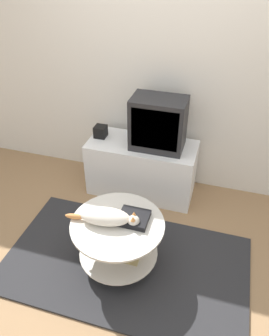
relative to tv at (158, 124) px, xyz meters
name	(u,v)px	position (x,y,z in m)	size (l,w,h in m)	color
ground_plane	(125,264)	(-0.01, -0.98, -0.82)	(12.00, 12.00, 0.00)	#93704C
wall_back	(167,61)	(-0.01, 0.32, 0.48)	(8.00, 0.05, 2.60)	silver
rug	(125,263)	(-0.01, -0.98, -0.81)	(2.00, 1.14, 0.02)	#28282B
tv_stand	(142,168)	(-0.15, 0.00, -0.54)	(1.08, 0.47, 0.58)	white
tv	(158,124)	(0.00, 0.00, 0.00)	(0.50, 0.32, 0.50)	#232326
speaker	(101,131)	(-0.59, 0.02, -0.19)	(0.12, 0.12, 0.12)	black
coffee_table	(118,238)	(-0.07, -0.99, -0.51)	(0.72, 0.72, 0.46)	#B2B2B7
dvd_box	(134,218)	(0.04, -0.93, -0.33)	(0.23, 0.20, 0.04)	black
cat	(107,217)	(-0.14, -1.01, -0.29)	(0.57, 0.22, 0.12)	silver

